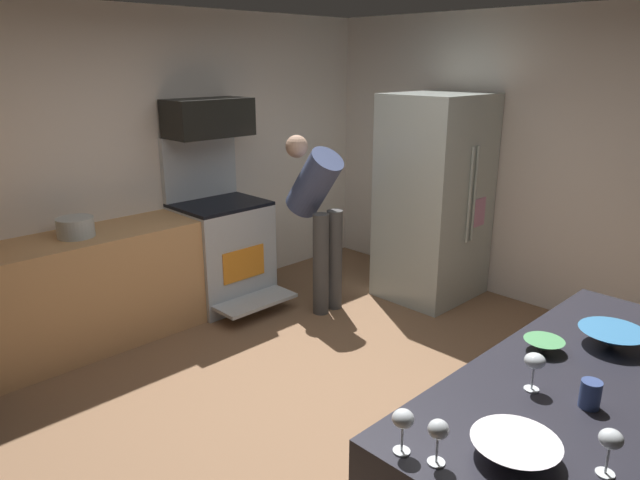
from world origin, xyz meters
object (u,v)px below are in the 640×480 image
(mixing_bowl_large, at_px, (515,449))
(wine_glass_mid, at_px, (535,362))
(refrigerator, at_px, (434,198))
(mixing_bowl_small, at_px, (612,338))
(wine_glass_extra, at_px, (611,441))
(stock_pot, at_px, (75,227))
(microwave, at_px, (208,118))
(mug_tea, at_px, (590,394))
(mixing_bowl_prep, at_px, (544,345))
(wine_glass_far, at_px, (403,421))
(wine_glass_near, at_px, (438,432))
(person_cook, at_px, (318,210))
(oven_range, at_px, (222,249))

(mixing_bowl_large, relative_size, wine_glass_mid, 1.84)
(refrigerator, xyz_separation_m, wine_glass_mid, (-2.37, -2.13, 0.08))
(mixing_bowl_large, bearing_deg, mixing_bowl_small, 3.95)
(wine_glass_extra, distance_m, stock_pot, 3.77)
(microwave, height_order, mug_tea, microwave)
(mixing_bowl_prep, bearing_deg, wine_glass_extra, -141.65)
(mixing_bowl_small, distance_m, wine_glass_extra, 0.98)
(refrigerator, height_order, wine_glass_far, refrigerator)
(refrigerator, relative_size, wine_glass_extra, 11.51)
(microwave, distance_m, mixing_bowl_prep, 3.46)
(wine_glass_near, bearing_deg, wine_glass_extra, -50.14)
(mug_tea, xyz_separation_m, stock_pot, (-0.49, 3.58, 0.02))
(wine_glass_near, xyz_separation_m, mug_tea, (0.69, -0.22, -0.07))
(person_cook, relative_size, mixing_bowl_large, 5.20)
(mixing_bowl_small, bearing_deg, refrigerator, 51.58)
(wine_glass_mid, bearing_deg, stock_pot, 97.50)
(wine_glass_near, distance_m, stock_pot, 3.37)
(refrigerator, xyz_separation_m, mug_tea, (-2.33, -2.34, 0.01))
(mixing_bowl_small, bearing_deg, microwave, 86.49)
(mixing_bowl_prep, distance_m, wine_glass_far, 1.03)
(oven_range, relative_size, microwave, 2.06)
(person_cook, relative_size, mixing_bowl_small, 5.14)
(wine_glass_near, bearing_deg, wine_glass_mid, -1.04)
(stock_pot, bearing_deg, mixing_bowl_prep, -76.34)
(microwave, distance_m, mug_tea, 3.82)
(mixing_bowl_prep, height_order, wine_glass_near, wine_glass_near)
(person_cook, relative_size, mug_tea, 14.09)
(mixing_bowl_prep, height_order, mug_tea, mug_tea)
(person_cook, bearing_deg, oven_range, 127.84)
(microwave, height_order, wine_glass_extra, microwave)
(mixing_bowl_large, bearing_deg, wine_glass_extra, -61.37)
(mixing_bowl_small, xyz_separation_m, stock_pot, (-1.06, 3.46, 0.03))
(refrigerator, xyz_separation_m, mixing_bowl_small, (-1.75, -2.21, -0.00))
(oven_range, xyz_separation_m, microwave, (-0.00, 0.09, 1.18))
(wine_glass_near, height_order, wine_glass_far, same)
(wine_glass_extra, height_order, stock_pot, wine_glass_extra)
(person_cook, height_order, wine_glass_far, person_cook)
(wine_glass_far, bearing_deg, mixing_bowl_small, -9.10)
(person_cook, xyz_separation_m, stock_pot, (-1.83, 0.72, 0.06))
(mug_tea, bearing_deg, oven_range, 77.51)
(wine_glass_far, distance_m, mug_tea, 0.80)
(mixing_bowl_prep, bearing_deg, refrigerator, 44.86)
(wine_glass_far, bearing_deg, refrigerator, 33.30)
(person_cook, bearing_deg, wine_glass_far, -129.15)
(mixing_bowl_small, bearing_deg, wine_glass_extra, -161.05)
(refrigerator, distance_m, wine_glass_mid, 3.19)
(microwave, bearing_deg, oven_range, -90.00)
(wine_glass_far, height_order, mug_tea, wine_glass_far)
(mug_tea, bearing_deg, mixing_bowl_small, 12.46)
(mug_tea, bearing_deg, wine_glass_extra, -151.29)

